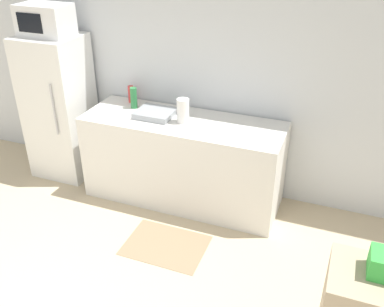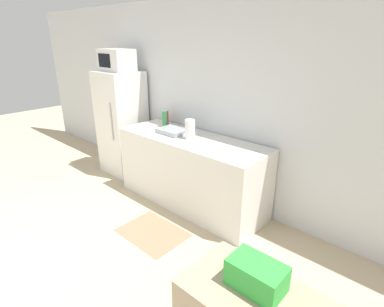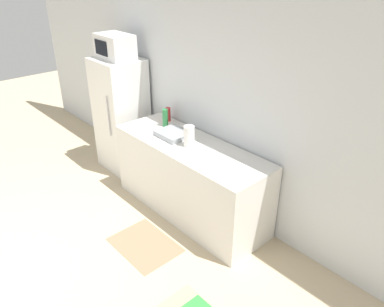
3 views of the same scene
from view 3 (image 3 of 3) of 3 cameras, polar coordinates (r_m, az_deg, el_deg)
wall_back at (r=4.72m, az=0.00°, el=8.60°), size 8.00×0.06×2.60m
refrigerator at (r=5.53m, az=-10.70°, el=5.75°), size 0.66×0.61×1.64m
microwave at (r=5.25m, az=-11.67°, el=15.68°), size 0.53×0.36×0.32m
counter at (r=4.55m, az=-0.27°, el=-3.86°), size 2.07×0.72×0.93m
sink_basin at (r=4.52m, az=-2.85°, el=3.01°), size 0.38×0.33×0.06m
bottle_tall at (r=4.77m, az=-4.10°, el=5.46°), size 0.07×0.07×0.23m
bottle_short at (r=4.94m, az=-3.64°, el=5.99°), size 0.06×0.06×0.19m
paper_towel_roll at (r=4.24m, az=-0.45°, el=2.66°), size 0.12×0.12×0.24m
kitchen_rug at (r=4.33m, az=-7.19°, el=-13.60°), size 0.76×0.56×0.01m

